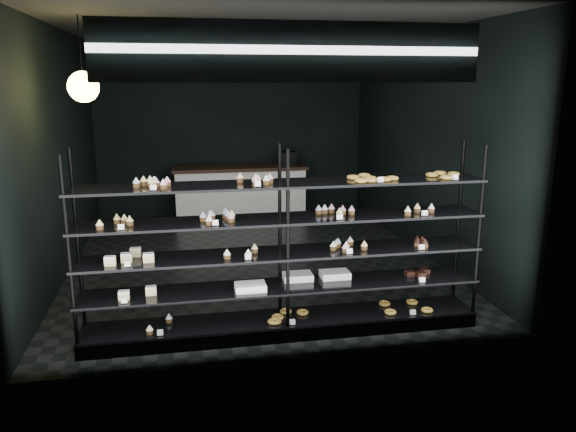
{
  "coord_description": "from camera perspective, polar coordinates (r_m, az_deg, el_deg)",
  "views": [
    {
      "loc": [
        -0.95,
        -7.68,
        2.52
      ],
      "look_at": [
        0.15,
        -1.9,
        1.09
      ],
      "focal_mm": 35.0,
      "sensor_mm": 36.0,
      "label": 1
    }
  ],
  "objects": [
    {
      "name": "service_counter",
      "position": [
        10.43,
        -4.8,
        2.46
      ],
      "size": [
        2.45,
        0.65,
        1.23
      ],
      "color": "white",
      "rests_on": "room"
    },
    {
      "name": "pendant_lamp",
      "position": [
        6.49,
        -20.07,
        12.24
      ],
      "size": [
        0.33,
        0.33,
        0.89
      ],
      "color": "black",
      "rests_on": "room"
    },
    {
      "name": "signage",
      "position": [
        4.85,
        0.55,
        16.35
      ],
      "size": [
        3.3,
        0.05,
        0.5
      ],
      "color": "#0D0C3F",
      "rests_on": "room"
    },
    {
      "name": "room",
      "position": [
        7.79,
        -3.73,
        6.85
      ],
      "size": [
        5.01,
        6.01,
        3.2
      ],
      "color": "black",
      "rests_on": "ground"
    },
    {
      "name": "display_shelf",
      "position": [
        5.64,
        -0.67,
        -5.95
      ],
      "size": [
        4.0,
        0.5,
        1.91
      ],
      "color": "black",
      "rests_on": "room"
    }
  ]
}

